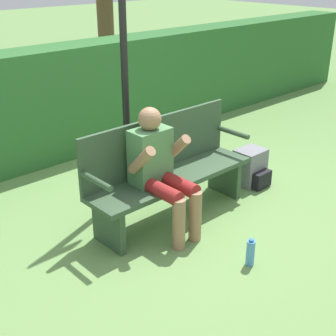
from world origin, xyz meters
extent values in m
plane|color=#668E4C|center=(0.00, 0.00, 0.00)|extent=(40.00, 40.00, 0.00)
cube|color=#2D662D|center=(0.00, 2.10, 0.67)|extent=(12.00, 0.54, 1.33)
cube|color=#334C33|center=(0.00, 0.00, 0.41)|extent=(1.72, 0.44, 0.05)
cube|color=#334C33|center=(0.00, 0.20, 0.69)|extent=(1.72, 0.04, 0.52)
cube|color=#334C33|center=(-0.74, 0.00, 0.19)|extent=(0.06, 0.40, 0.39)
cube|color=#334C33|center=(0.74, 0.00, 0.19)|extent=(0.06, 0.40, 0.39)
cylinder|color=#334C33|center=(-0.84, 0.00, 0.65)|extent=(0.05, 0.40, 0.05)
cylinder|color=#334C33|center=(0.84, 0.00, 0.65)|extent=(0.05, 0.40, 0.05)
cube|color=#4C7F4C|center=(-0.23, 0.04, 0.68)|extent=(0.36, 0.22, 0.50)
sphere|color=#997051|center=(-0.23, 0.04, 1.02)|extent=(0.20, 0.20, 0.20)
cylinder|color=maroon|center=(-0.33, -0.19, 0.46)|extent=(0.13, 0.47, 0.13)
cylinder|color=maroon|center=(-0.13, -0.19, 0.46)|extent=(0.13, 0.47, 0.13)
cylinder|color=#997051|center=(-0.33, -0.42, 0.23)|extent=(0.11, 0.11, 0.46)
cylinder|color=#997051|center=(-0.13, -0.42, 0.23)|extent=(0.11, 0.11, 0.46)
cylinder|color=#997051|center=(-0.43, -0.08, 0.73)|extent=(0.09, 0.31, 0.31)
cylinder|color=#997051|center=(-0.03, -0.08, 0.73)|extent=(0.09, 0.31, 0.31)
cube|color=slate|center=(1.12, -0.03, 0.20)|extent=(0.31, 0.25, 0.39)
cube|color=black|center=(1.12, -0.20, 0.10)|extent=(0.23, 0.09, 0.18)
cylinder|color=#4C8CCC|center=(-0.07, -0.99, 0.11)|extent=(0.07, 0.07, 0.22)
cylinder|color=#2D66B2|center=(-0.07, -0.99, 0.23)|extent=(0.04, 0.04, 0.02)
cylinder|color=black|center=(0.02, 0.70, 1.26)|extent=(0.07, 0.07, 2.53)
cylinder|color=brown|center=(3.12, 5.34, 1.24)|extent=(0.34, 0.34, 2.47)
camera|label=1|loc=(-2.67, -2.84, 2.26)|focal=50.00mm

